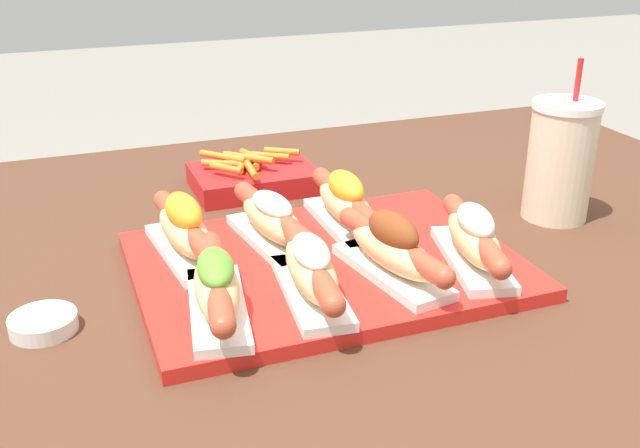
{
  "coord_description": "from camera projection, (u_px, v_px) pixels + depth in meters",
  "views": [
    {
      "loc": [
        -0.34,
        -0.81,
        1.18
      ],
      "look_at": [
        -0.03,
        0.0,
        0.81
      ],
      "focal_mm": 42.0,
      "sensor_mm": 36.0,
      "label": 1
    }
  ],
  "objects": [
    {
      "name": "hot_dog_5",
      "position": [
        272.0,
        220.0,
        0.97
      ],
      "size": [
        0.08,
        0.22,
        0.07
      ],
      "color": "white",
      "rests_on": "serving_tray"
    },
    {
      "name": "fries_basket",
      "position": [
        253.0,
        177.0,
        1.22
      ],
      "size": [
        0.2,
        0.14,
        0.06
      ],
      "color": "red",
      "rests_on": "patio_table"
    },
    {
      "name": "hot_dog_2",
      "position": [
        393.0,
        249.0,
        0.89
      ],
      "size": [
        0.09,
        0.22,
        0.08
      ],
      "color": "white",
      "rests_on": "serving_tray"
    },
    {
      "name": "hot_dog_6",
      "position": [
        346.0,
        203.0,
        1.02
      ],
      "size": [
        0.06,
        0.22,
        0.08
      ],
      "color": "white",
      "rests_on": "serving_tray"
    },
    {
      "name": "drink_cup",
      "position": [
        560.0,
        161.0,
        1.08
      ],
      "size": [
        0.1,
        0.1,
        0.23
      ],
      "color": "beige",
      "rests_on": "patio_table"
    },
    {
      "name": "hot_dog_3",
      "position": [
        474.0,
        238.0,
        0.92
      ],
      "size": [
        0.1,
        0.21,
        0.08
      ],
      "color": "white",
      "rests_on": "serving_tray"
    },
    {
      "name": "hot_dog_1",
      "position": [
        311.0,
        269.0,
        0.84
      ],
      "size": [
        0.08,
        0.22,
        0.07
      ],
      "color": "white",
      "rests_on": "serving_tray"
    },
    {
      "name": "sauce_bowl",
      "position": [
        43.0,
        322.0,
        0.82
      ],
      "size": [
        0.07,
        0.07,
        0.02
      ],
      "color": "white",
      "rests_on": "patio_table"
    },
    {
      "name": "serving_tray",
      "position": [
        326.0,
        265.0,
        0.95
      ],
      "size": [
        0.47,
        0.35,
        0.02
      ],
      "color": "red",
      "rests_on": "patio_table"
    },
    {
      "name": "hot_dog_4",
      "position": [
        185.0,
        229.0,
        0.94
      ],
      "size": [
        0.08,
        0.22,
        0.08
      ],
      "color": "white",
      "rests_on": "serving_tray"
    },
    {
      "name": "hot_dog_0",
      "position": [
        216.0,
        286.0,
        0.81
      ],
      "size": [
        0.09,
        0.22,
        0.07
      ],
      "color": "white",
      "rests_on": "serving_tray"
    }
  ]
}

